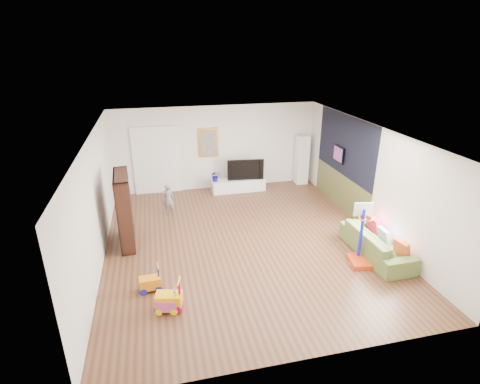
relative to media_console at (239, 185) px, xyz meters
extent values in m
cube|color=brown|center=(-0.62, -3.25, -0.20)|extent=(6.50, 7.50, 0.00)
cube|color=white|center=(-0.62, -3.25, 2.50)|extent=(6.50, 7.50, 0.00)
cube|color=silver|center=(-0.62, 0.50, 1.15)|extent=(6.50, 0.00, 2.70)
cube|color=silver|center=(-0.62, -7.00, 1.15)|extent=(6.50, 0.00, 2.70)
cube|color=white|center=(-3.87, -3.25, 1.15)|extent=(0.00, 7.50, 2.70)
cube|color=silver|center=(2.63, -3.25, 1.15)|extent=(0.00, 7.50, 2.70)
cube|color=black|center=(2.62, -1.85, 1.65)|extent=(0.01, 3.20, 1.70)
cube|color=brown|center=(2.62, -1.85, 0.30)|extent=(0.01, 3.20, 1.00)
cube|color=white|center=(-2.52, 0.46, 0.85)|extent=(1.45, 0.06, 2.10)
cube|color=gold|center=(-0.87, 0.46, 1.35)|extent=(0.62, 0.06, 0.92)
cube|color=#7F3F8C|center=(2.55, -1.65, 1.35)|extent=(0.04, 0.56, 0.46)
cube|color=white|center=(0.00, 0.00, 0.00)|extent=(1.71, 0.44, 0.40)
cube|color=white|center=(2.24, 0.26, 0.63)|extent=(0.39, 0.39, 1.66)
cube|color=#321A11|center=(-3.35, -2.68, 0.68)|extent=(0.39, 1.22, 1.76)
imported|color=#5B6F34|center=(2.17, -4.52, 0.10)|extent=(0.82, 2.03, 0.59)
cube|color=red|center=(1.66, -4.76, 0.49)|extent=(0.57, 0.65, 1.38)
cube|color=#FFB700|center=(-2.52, -5.34, 0.11)|extent=(0.52, 0.39, 0.63)
cube|color=orange|center=(-2.85, -4.70, 0.07)|extent=(0.43, 0.28, 0.55)
cube|color=#D04888|center=(-2.56, -5.40, 0.05)|extent=(0.42, 0.31, 0.50)
imported|color=slate|center=(-2.29, -1.24, 0.25)|extent=(0.33, 0.22, 0.90)
imported|color=black|center=(0.22, 0.03, 0.54)|extent=(1.18, 0.27, 0.67)
imported|color=#130A8D|center=(-0.75, 0.01, 0.38)|extent=(0.33, 0.29, 0.35)
cube|color=#B24723|center=(2.38, -5.10, 0.27)|extent=(0.16, 0.39, 0.38)
cube|color=silver|center=(2.34, -4.51, 0.27)|extent=(0.10, 0.35, 0.35)
cube|color=red|center=(2.41, -3.97, 0.27)|extent=(0.13, 0.42, 0.41)
camera|label=1|loc=(-2.52, -11.02, 4.37)|focal=28.00mm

